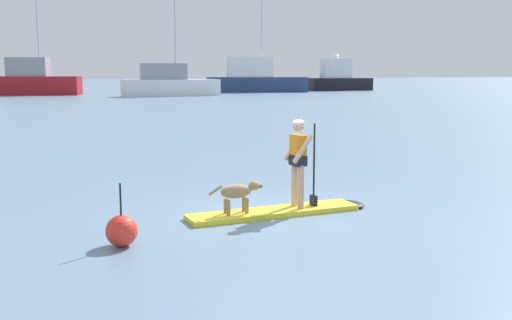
# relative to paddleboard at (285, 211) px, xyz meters

# --- Properties ---
(ground_plane) EXTENTS (400.00, 400.00, 0.00)m
(ground_plane) POSITION_rel_paddleboard_xyz_m (-0.23, -0.02, -0.05)
(ground_plane) COLOR slate
(paddleboard) EXTENTS (3.65, 0.89, 0.10)m
(paddleboard) POSITION_rel_paddleboard_xyz_m (0.00, 0.00, 0.00)
(paddleboard) COLOR yellow
(paddleboard) RESTS_ON ground_plane
(person_paddler) EXTENTS (0.62, 0.50, 1.68)m
(person_paddler) POSITION_rel_paddleboard_xyz_m (0.28, 0.02, 1.02)
(person_paddler) COLOR tan
(person_paddler) RESTS_ON paddleboard
(dog) EXTENTS (1.07, 0.26, 0.58)m
(dog) POSITION_rel_paddleboard_xyz_m (-0.94, -0.06, 0.44)
(dog) COLOR #997A51
(dog) RESTS_ON paddleboard
(moored_boat_center) EXTENTS (10.15, 5.58, 10.89)m
(moored_boat_center) POSITION_rel_paddleboard_xyz_m (-5.24, 61.18, 1.54)
(moored_boat_center) COLOR maroon
(moored_boat_center) RESTS_ON ground_plane
(moored_boat_outer) EXTENTS (10.67, 3.74, 12.69)m
(moored_boat_outer) POSITION_rel_paddleboard_xyz_m (8.54, 53.20, 1.31)
(moored_boat_outer) COLOR white
(moored_boat_outer) RESTS_ON ground_plane
(moored_boat_far_port) EXTENTS (13.18, 6.28, 12.75)m
(moored_boat_far_port) POSITION_rel_paddleboard_xyz_m (21.26, 61.63, 1.61)
(moored_boat_far_port) COLOR navy
(moored_boat_far_port) RESTS_ON ground_plane
(moored_boat_far_starboard) EXTENTS (8.92, 3.62, 4.93)m
(moored_boat_far_starboard) POSITION_rel_paddleboard_xyz_m (34.43, 63.80, 1.55)
(moored_boat_far_starboard) COLOR black
(moored_boat_far_starboard) RESTS_ON ground_plane
(marker_buoy) EXTENTS (0.49, 0.49, 0.99)m
(marker_buoy) POSITION_rel_paddleboard_xyz_m (-3.17, -1.11, 0.20)
(marker_buoy) COLOR red
(marker_buoy) RESTS_ON ground_plane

